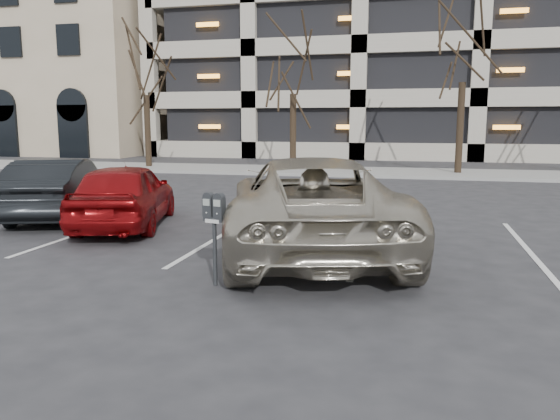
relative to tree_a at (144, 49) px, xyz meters
The scene contains 11 objects.
ground 19.65m from the tree_a, 57.99° to the right, with size 140.00×140.00×0.00m, color #28282B.
sidewalk 11.38m from the tree_a, ahead, with size 80.00×4.00×0.12m, color gray.
stall_lines 17.08m from the tree_a, 57.88° to the right, with size 16.90×5.20×0.00m.
office_building 22.84m from the tree_a, 142.28° to the left, with size 26.00×16.20×15.00m.
tree_a is the anchor object (origin of this frame).
tree_b 7.00m from the tree_a, ahead, with size 3.32×3.32×7.55m.
tree_c 14.01m from the tree_a, ahead, with size 3.69×3.69×8.39m.
parking_meter 19.96m from the tree_a, 60.27° to the right, with size 0.34×0.19×1.25m.
suv_silver 18.58m from the tree_a, 54.14° to the right, with size 4.17×6.37×1.63m.
car_red 15.53m from the tree_a, 64.70° to the right, with size 1.63×4.06×1.38m, color maroon.
car_dark 14.21m from the tree_a, 71.51° to the right, with size 1.46×4.18×1.38m, color black.
Camera 1 is at (2.21, -7.65, 2.21)m, focal length 35.00 mm.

